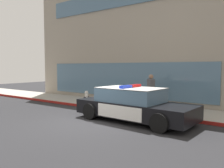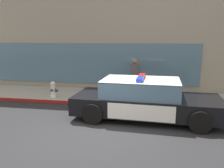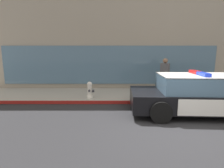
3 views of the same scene
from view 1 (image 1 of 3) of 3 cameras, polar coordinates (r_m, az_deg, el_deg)
name	(u,v)px [view 1 (image 1 of 3)]	position (r m, az deg, el deg)	size (l,w,h in m)	color
ground	(86,122)	(9.58, -6.30, -9.32)	(48.00, 48.00, 0.00)	#262628
sidewalk	(135,107)	(12.56, 5.59, -5.75)	(48.00, 2.61, 0.15)	#A39E93
curb_red_paint	(121,111)	(11.47, 2.18, -6.68)	(28.80, 0.04, 0.14)	maroon
storefront_building	(183,36)	(17.78, 17.13, 11.29)	(19.54, 9.36, 9.00)	gray
police_cruiser	(133,105)	(9.68, 5.25, -5.06)	(5.08, 2.31, 1.49)	black
fire_hydrant	(87,97)	(13.43, -6.28, -3.27)	(0.34, 0.39, 0.73)	silver
pedestrian_on_sidewalk	(151,91)	(12.16, 9.53, -1.65)	(0.48, 0.44, 1.71)	#23232D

